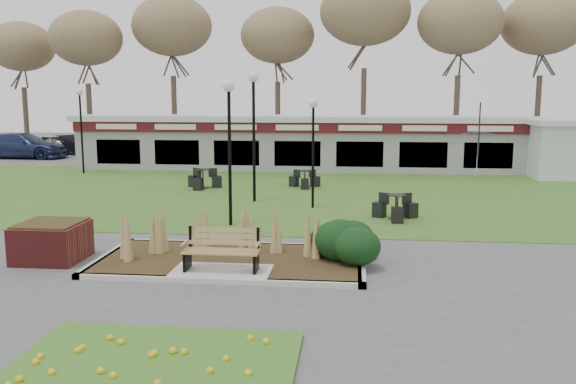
# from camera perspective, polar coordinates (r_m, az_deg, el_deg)

# --- Properties ---
(ground) EXTENTS (100.00, 100.00, 0.00)m
(ground) POSITION_cam_1_polar(r_m,az_deg,el_deg) (13.67, -6.35, -7.98)
(ground) COLOR #515154
(ground) RESTS_ON ground
(lawn) EXTENTS (34.00, 16.00, 0.02)m
(lawn) POSITION_cam_1_polar(r_m,az_deg,el_deg) (25.24, -0.48, -0.02)
(lawn) COLOR #32621F
(lawn) RESTS_ON ground
(flower_bed) EXTENTS (4.20, 3.00, 0.16)m
(flower_bed) POSITION_cam_1_polar(r_m,az_deg,el_deg) (9.50, -12.57, -15.58)
(flower_bed) COLOR #276F1F
(flower_bed) RESTS_ON ground
(planting_bed) EXTENTS (6.75, 3.40, 1.27)m
(planting_bed) POSITION_cam_1_polar(r_m,az_deg,el_deg) (14.65, -0.33, -5.28)
(planting_bed) COLOR #332714
(planting_bed) RESTS_ON ground
(park_bench) EXTENTS (1.70, 0.66, 0.93)m
(park_bench) POSITION_cam_1_polar(r_m,az_deg,el_deg) (13.75, -6.17, -5.34)
(park_bench) COLOR olive
(park_bench) RESTS_ON ground
(brick_planter) EXTENTS (1.50, 1.50, 0.95)m
(brick_planter) POSITION_cam_1_polar(r_m,az_deg,el_deg) (15.95, -21.25, -4.31)
(brick_planter) COLOR maroon
(brick_planter) RESTS_ON ground
(food_pavilion) EXTENTS (24.60, 3.40, 2.90)m
(food_pavilion) POSITION_cam_1_polar(r_m,az_deg,el_deg) (32.94, 1.12, 4.68)
(food_pavilion) COLOR #9A9A9D
(food_pavilion) RESTS_ON ground
(service_hut) EXTENTS (4.40, 3.40, 2.83)m
(service_hut) POSITION_cam_1_polar(r_m,az_deg,el_deg) (32.63, 25.18, 3.73)
(service_hut) COLOR silver
(service_hut) RESTS_ON ground
(tree_backdrop) EXTENTS (47.24, 5.24, 10.36)m
(tree_backdrop) POSITION_cam_1_polar(r_m,az_deg,el_deg) (41.09, 2.17, 15.16)
(tree_backdrop) COLOR #47382B
(tree_backdrop) RESTS_ON ground
(lamp_post_near_right) EXTENTS (0.37, 0.37, 4.46)m
(lamp_post_near_right) POSITION_cam_1_polar(r_m,az_deg,el_deg) (18.55, -5.53, 6.72)
(lamp_post_near_right) COLOR black
(lamp_post_near_right) RESTS_ON ground
(lamp_post_mid_left) EXTENTS (0.40, 0.40, 4.86)m
(lamp_post_mid_left) POSITION_cam_1_polar(r_m,az_deg,el_deg) (22.75, -3.24, 7.91)
(lamp_post_mid_left) COLOR black
(lamp_post_mid_left) RESTS_ON ground
(lamp_post_mid_right) EXTENTS (0.32, 0.32, 3.87)m
(lamp_post_mid_right) POSITION_cam_1_polar(r_m,az_deg,el_deg) (21.43, 2.37, 5.92)
(lamp_post_mid_right) COLOR black
(lamp_post_mid_right) RESTS_ON ground
(lamp_post_far_left) EXTENTS (0.36, 0.36, 4.34)m
(lamp_post_far_left) POSITION_cam_1_polar(r_m,az_deg,el_deg) (32.80, -18.85, 7.13)
(lamp_post_far_left) COLOR black
(lamp_post_far_left) RESTS_ON ground
(bistro_set_a) EXTENTS (1.54, 1.41, 0.82)m
(bistro_set_a) POSITION_cam_1_polar(r_m,az_deg,el_deg) (26.52, -7.96, 0.95)
(bistro_set_a) COLOR black
(bistro_set_a) RESTS_ON ground
(bistro_set_c) EXTENTS (1.38, 1.27, 0.74)m
(bistro_set_c) POSITION_cam_1_polar(r_m,az_deg,el_deg) (26.47, 1.57, 0.96)
(bistro_set_c) COLOR black
(bistro_set_c) RESTS_ON ground
(bistro_set_d) EXTENTS (1.51, 1.33, 0.80)m
(bistro_set_d) POSITION_cam_1_polar(r_m,az_deg,el_deg) (20.01, 10.04, -1.75)
(bistro_set_d) COLOR black
(bistro_set_d) RESTS_ON ground
(patio_umbrella) EXTENTS (2.40, 2.43, 2.60)m
(patio_umbrella) POSITION_cam_1_polar(r_m,az_deg,el_deg) (26.36, 17.36, 3.55)
(patio_umbrella) COLOR black
(patio_umbrella) RESTS_ON ground
(car_silver) EXTENTS (4.40, 2.69, 1.40)m
(car_silver) POSITION_cam_1_polar(r_m,az_deg,el_deg) (44.68, -20.72, 4.25)
(car_silver) COLOR #AEAFB3
(car_silver) RESTS_ON ground
(car_black) EXTENTS (4.20, 2.84, 1.31)m
(car_black) POSITION_cam_1_polar(r_m,az_deg,el_deg) (44.27, -19.61, 4.21)
(car_black) COLOR black
(car_black) RESTS_ON ground
(car_blue) EXTENTS (5.57, 2.42, 1.60)m
(car_blue) POSITION_cam_1_polar(r_m,az_deg,el_deg) (42.44, -23.48, 4.00)
(car_blue) COLOR navy
(car_blue) RESTS_ON ground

